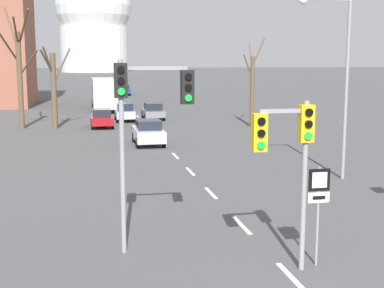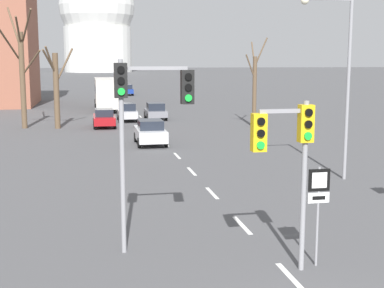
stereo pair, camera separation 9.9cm
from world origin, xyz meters
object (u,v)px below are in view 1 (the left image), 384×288
Objects in this scene: route_sign_post at (319,199)px; sedan_near_left at (125,112)px; sedan_far_left at (125,90)px; sedan_far_right at (102,118)px; street_lamp_right at (338,69)px; sedan_mid_centre at (148,132)px; traffic_signal_near_left at (144,107)px; traffic_signal_centre_tall at (289,144)px; city_bus at (104,92)px; sedan_near_right at (153,111)px.

sedan_near_left is (-2.52, 35.98, -1.03)m from route_sign_post.
sedan_far_right is at bearing -96.82° from sedan_far_left.
sedan_far_left is at bearing 85.82° from sedan_near_left.
street_lamp_right reaches higher than sedan_near_left.
route_sign_post is 0.65× the size of sedan_mid_centre.
traffic_signal_near_left is 12.45m from street_lamp_right.
city_bus is (-2.99, 48.00, -1.33)m from traffic_signal_centre_tall.
traffic_signal_near_left is 20.22m from sedan_mid_centre.
sedan_far_left is (2.68, 36.64, 0.03)m from sedan_near_left.
traffic_signal_near_left is 2.03× the size of route_sign_post.
sedan_far_left is at bearing 87.55° from sedan_mid_centre.
sedan_far_right is at bearing -133.88° from sedan_near_right.
traffic_signal_centre_tall is at bearing -121.94° from street_lamp_right.
street_lamp_right reaches higher than traffic_signal_centre_tall.
route_sign_post is 11.59m from street_lamp_right.
sedan_far_right is at bearing 98.45° from route_sign_post.
traffic_signal_near_left is at bearing -96.90° from sedan_mid_centre.
sedan_far_left is (0.16, 72.62, -1.00)m from route_sign_post.
sedan_far_right is (-10.00, 22.02, -4.33)m from street_lamp_right.
sedan_near_left is 0.93× the size of sedan_mid_centre.
sedan_mid_centre is 10.37m from sedan_far_right.
traffic_signal_centre_tall reaches higher than sedan_far_right.
street_lamp_right is 1.96× the size of sedan_mid_centre.
traffic_signal_centre_tall reaches higher than sedan_near_left.
sedan_far_left is at bearing 80.62° from city_bus.
sedan_near_right is 11.70m from city_bus.
traffic_signal_centre_tall is 22.17m from sedan_mid_centre.
traffic_signal_centre_tall is 1.65× the size of route_sign_post.
sedan_far_right is (-2.21, -4.17, -0.06)m from sedan_near_left.
sedan_near_left is 11.97m from city_bus.
route_sign_post is 0.33× the size of street_lamp_right.
sedan_mid_centre reaches higher than sedan_near_right.
traffic_signal_near_left reaches higher than route_sign_post.
sedan_near_right is at bearing -89.92° from sedan_far_left.
street_lamp_right is (9.68, 7.78, 0.91)m from traffic_signal_near_left.
route_sign_post is 72.63m from sedan_far_left.
traffic_signal_centre_tall is at bearing -32.48° from traffic_signal_near_left.
traffic_signal_centre_tall is 11.89m from street_lamp_right.
city_bus is (-4.15, 10.87, 1.26)m from sedan_near_right.
traffic_signal_near_left is at bearing 155.45° from route_sign_post.
traffic_signal_near_left reaches higher than sedan_near_right.
street_lamp_right reaches higher than sedan_far_left.
city_bus is at bearing 94.24° from sedan_mid_centre.
city_bus is at bearing 89.42° from traffic_signal_near_left.
sedan_near_left is 2.89m from sedan_near_right.
sedan_far_left is at bearing 83.18° from sedan_far_right.
sedan_far_left is at bearing 89.88° from route_sign_post.
city_bus reaches higher than sedan_near_right.
route_sign_post reaches higher than sedan_far_right.
city_bus is at bearing 94.71° from route_sign_post.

